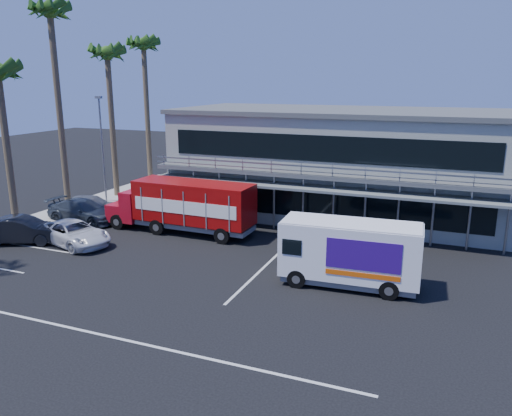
% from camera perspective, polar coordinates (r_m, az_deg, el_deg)
% --- Properties ---
extents(ground, '(120.00, 120.00, 0.00)m').
position_cam_1_polar(ground, '(24.01, -5.95, -8.31)').
color(ground, black).
rests_on(ground, ground).
extents(building, '(22.40, 12.00, 7.30)m').
position_cam_1_polar(building, '(35.72, 9.47, 5.24)').
color(building, gray).
rests_on(building, ground).
extents(curb_strip, '(3.00, 32.00, 0.16)m').
position_cam_1_polar(curb_strip, '(37.20, -22.41, -0.94)').
color(curb_strip, '#A5A399').
rests_on(curb_strip, ground).
extents(palm_d, '(2.80, 2.80, 14.75)m').
position_cam_1_polar(palm_d, '(37.79, -22.39, 18.82)').
color(palm_d, brown).
rests_on(palm_d, ground).
extents(palm_e, '(2.80, 2.80, 12.25)m').
position_cam_1_polar(palm_e, '(41.14, -16.60, 15.72)').
color(palm_e, brown).
rests_on(palm_e, ground).
extents(palm_f, '(2.80, 2.80, 13.25)m').
position_cam_1_polar(palm_f, '(45.87, -12.70, 16.89)').
color(palm_f, brown).
rests_on(palm_f, ground).
extents(light_pole_far, '(0.50, 0.25, 8.09)m').
position_cam_1_polar(light_pole_far, '(39.53, -17.17, 6.91)').
color(light_pole_far, gray).
rests_on(light_pole_far, ground).
extents(red_truck, '(9.73, 2.57, 3.26)m').
position_cam_1_polar(red_truck, '(30.98, -8.19, 0.35)').
color(red_truck, '#A90D1A').
rests_on(red_truck, ground).
extents(white_van, '(6.37, 2.50, 3.06)m').
position_cam_1_polar(white_van, '(23.20, 10.66, -5.04)').
color(white_van, white).
rests_on(white_van, ground).
extents(parked_car_b, '(4.97, 3.37, 1.55)m').
position_cam_1_polar(parked_car_b, '(32.07, -25.18, -2.30)').
color(parked_car_b, black).
rests_on(parked_car_b, ground).
extents(parked_car_c, '(5.40, 3.53, 1.38)m').
position_cam_1_polar(parked_car_c, '(30.62, -20.13, -2.71)').
color(parked_car_c, silver).
rests_on(parked_car_c, ground).
extents(parked_car_d, '(5.24, 2.30, 1.50)m').
position_cam_1_polar(parked_car_d, '(35.26, -19.11, -0.32)').
color(parked_car_d, '#343C45').
rests_on(parked_car_d, ground).
extents(parked_car_e, '(5.09, 3.59, 1.61)m').
position_cam_1_polar(parked_car_e, '(36.23, -18.36, 0.21)').
color(parked_car_e, slate).
rests_on(parked_car_e, ground).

